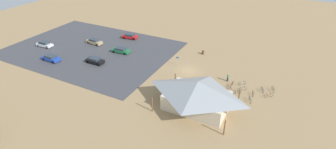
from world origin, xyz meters
The scene contains 22 objects.
ground centered at (0.00, 0.00, 0.00)m, with size 160.00×160.00×0.00m, color #9E7F56.
parking_lot_asphalt centered at (26.55, 0.68, 0.03)m, with size 40.95×29.56×0.05m, color #424247.
bike_pavilion centered at (-6.30, 11.13, 2.93)m, with size 12.72×9.21×5.23m.
trash_bin centered at (0.09, -9.43, 0.45)m, with size 0.60×0.60×0.90m, color brown.
lot_sign centered at (3.22, -1.37, 1.41)m, with size 0.56×0.08×2.20m.
bicycle_white_lone_east centered at (-11.70, 0.26, 0.37)m, with size 1.21×1.33×0.82m.
bicycle_teal_near_porch centered at (-14.24, 5.22, 0.38)m, with size 0.75×1.65×0.84m.
bicycle_silver_back_row centered at (-12.29, 2.24, 0.38)m, with size 1.29×1.23×0.85m.
bicycle_yellow_yard_right centered at (-14.31, 2.95, 0.36)m, with size 0.56×1.59×0.79m.
bicycle_orange_yard_center centered at (-17.01, 2.33, 0.39)m, with size 1.42×1.18×0.86m.
bicycle_blue_lone_west centered at (-15.65, 0.83, 0.37)m, with size 0.83×1.54×0.81m.
bicycle_black_edge_south centered at (-11.53, 3.88, 0.35)m, with size 1.61×0.59×0.78m.
bicycle_red_front_row centered at (-10.00, 1.59, 0.40)m, with size 0.48×1.80×0.87m.
bicycle_green_by_bin centered at (-17.41, -0.29, 0.40)m, with size 0.71×1.66×0.89m.
bicycle_purple_near_sign centered at (-9.97, 3.24, 0.39)m, with size 1.43×1.22×0.85m.
car_black_front_row centered at (20.33, 6.38, 0.74)m, with size 4.24×1.87×1.39m.
car_red_aisle_side centered at (21.75, -9.60, 0.73)m, with size 4.47×2.53×1.36m.
car_tan_end_stall centered at (27.94, -2.13, 0.74)m, with size 4.68×2.04×1.39m.
car_white_inner_stall centered at (38.27, 5.11, 0.75)m, with size 4.43×2.00×1.42m.
car_green_far_end centered at (18.49, -0.95, 0.71)m, with size 4.66×2.22×1.32m.
car_blue_mid_lot centered at (30.33, 10.03, 0.73)m, with size 4.48×1.94×1.36m.
visitor_by_pavilion centered at (-8.75, 0.20, 0.90)m, with size 0.36×0.36×1.72m.
Camera 1 is at (-18.06, 44.87, 27.22)m, focal length 27.28 mm.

